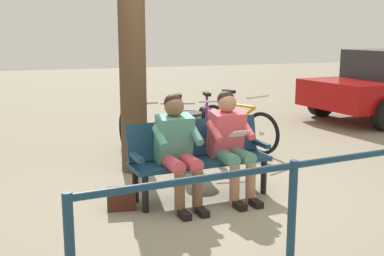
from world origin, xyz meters
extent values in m
plane|color=gray|center=(0.00, 0.00, 0.00)|extent=(40.00, 40.00, 0.00)
cube|color=navy|center=(0.12, -0.12, 0.42)|extent=(1.63, 0.55, 0.05)
cube|color=navy|center=(0.13, -0.31, 0.66)|extent=(1.61, 0.25, 0.42)
cube|color=navy|center=(-0.64, -0.17, 0.56)|extent=(0.09, 0.40, 0.05)
cube|color=navy|center=(0.88, -0.07, 0.56)|extent=(0.09, 0.40, 0.05)
cylinder|color=black|center=(-0.61, 0.00, 0.20)|extent=(0.07, 0.07, 0.40)
cylinder|color=black|center=(0.82, 0.10, 0.20)|extent=(0.07, 0.07, 0.40)
cylinder|color=black|center=(-0.59, -0.34, 0.20)|extent=(0.07, 0.07, 0.40)
cylinder|color=black|center=(0.85, -0.24, 0.20)|extent=(0.07, 0.07, 0.40)
cube|color=#D84C59|center=(-0.20, -0.16, 0.71)|extent=(0.40, 0.33, 0.55)
sphere|color=#A87554|center=(-0.20, -0.14, 1.06)|extent=(0.21, 0.21, 0.21)
sphere|color=black|center=(-0.20, -0.17, 1.10)|extent=(0.20, 0.20, 0.20)
cylinder|color=#4C8C7A|center=(-0.31, 0.03, 0.49)|extent=(0.18, 0.41, 0.15)
cylinder|color=#A87554|center=(-0.33, 0.23, 0.23)|extent=(0.11, 0.11, 0.45)
cube|color=black|center=(-0.33, 0.33, 0.04)|extent=(0.11, 0.23, 0.07)
cylinder|color=#D84C59|center=(-0.41, -0.06, 0.77)|extent=(0.11, 0.31, 0.23)
cylinder|color=#4C8C7A|center=(-0.11, 0.04, 0.49)|extent=(0.18, 0.41, 0.15)
cylinder|color=#A87554|center=(-0.13, 0.24, 0.23)|extent=(0.11, 0.11, 0.45)
cube|color=black|center=(-0.13, 0.34, 0.04)|extent=(0.11, 0.23, 0.07)
cylinder|color=#D84C59|center=(-0.01, -0.03, 0.77)|extent=(0.11, 0.31, 0.23)
cube|color=silver|center=(-0.22, 0.14, 0.77)|extent=(0.21, 0.13, 0.09)
cube|color=#4C8C7A|center=(0.44, -0.12, 0.71)|extent=(0.40, 0.33, 0.55)
sphere|color=brown|center=(0.44, -0.10, 1.06)|extent=(0.21, 0.21, 0.21)
sphere|color=black|center=(0.44, -0.13, 1.10)|extent=(0.20, 0.20, 0.20)
cylinder|color=#D84C59|center=(0.33, 0.07, 0.49)|extent=(0.18, 0.41, 0.15)
cylinder|color=brown|center=(0.31, 0.27, 0.23)|extent=(0.11, 0.11, 0.45)
cube|color=black|center=(0.30, 0.37, 0.04)|extent=(0.11, 0.23, 0.07)
cylinder|color=#4C8C7A|center=(0.23, -0.01, 0.77)|extent=(0.11, 0.31, 0.23)
cylinder|color=#D84C59|center=(0.53, 0.09, 0.49)|extent=(0.18, 0.41, 0.15)
cylinder|color=brown|center=(0.51, 0.29, 0.23)|extent=(0.11, 0.11, 0.45)
cube|color=black|center=(0.50, 0.39, 0.04)|extent=(0.11, 0.23, 0.07)
cylinder|color=#4C8C7A|center=(0.63, 0.02, 0.77)|extent=(0.11, 0.31, 0.23)
cube|color=#3F1E14|center=(1.05, -0.06, 0.12)|extent=(0.32, 0.19, 0.24)
cylinder|color=#4C3823|center=(0.57, -1.45, 1.61)|extent=(0.35, 0.35, 3.22)
cylinder|color=slate|center=(-0.12, -1.22, 0.38)|extent=(0.37, 0.37, 0.76)
cylinder|color=black|center=(-0.12, -1.22, 0.78)|extent=(0.39, 0.39, 0.03)
torus|color=black|center=(-1.46, -1.63, 0.33)|extent=(0.31, 0.63, 0.66)
cylinder|color=silver|center=(-1.46, -1.63, 0.33)|extent=(0.07, 0.07, 0.06)
torus|color=black|center=(-1.06, -2.57, 0.33)|extent=(0.31, 0.63, 0.66)
cylinder|color=silver|center=(-1.06, -2.57, 0.33)|extent=(0.07, 0.07, 0.06)
cylinder|color=orange|center=(-1.26, -2.10, 0.71)|extent=(0.28, 0.60, 0.04)
cylinder|color=orange|center=(-1.29, -2.03, 0.51)|extent=(0.27, 0.57, 0.43)
cylinder|color=orange|center=(-1.19, -2.27, 0.63)|extent=(0.04, 0.04, 0.55)
cube|color=black|center=(-1.19, -2.27, 0.91)|extent=(0.17, 0.24, 0.05)
cylinder|color=#B2B2B7|center=(-1.42, -1.72, 0.88)|extent=(0.45, 0.22, 0.03)
torus|color=black|center=(-0.62, -1.41, 0.33)|extent=(0.18, 0.66, 0.66)
cylinder|color=silver|center=(-0.62, -1.41, 0.33)|extent=(0.06, 0.07, 0.06)
torus|color=black|center=(-0.80, -2.41, 0.33)|extent=(0.18, 0.66, 0.66)
cylinder|color=silver|center=(-0.80, -2.41, 0.33)|extent=(0.06, 0.07, 0.06)
cylinder|color=#8C268C|center=(-0.71, -1.91, 0.71)|extent=(0.15, 0.63, 0.04)
cylinder|color=#8C268C|center=(-0.69, -1.83, 0.51)|extent=(0.15, 0.59, 0.43)
cylinder|color=#8C268C|center=(-0.74, -2.09, 0.63)|extent=(0.04, 0.04, 0.55)
cube|color=black|center=(-0.74, -2.09, 0.91)|extent=(0.13, 0.23, 0.05)
cylinder|color=#B2B2B7|center=(-0.63, -1.51, 0.88)|extent=(0.48, 0.12, 0.03)
torus|color=black|center=(-0.04, -1.42, 0.33)|extent=(0.28, 0.64, 0.66)
cylinder|color=silver|center=(-0.04, -1.42, 0.33)|extent=(0.07, 0.07, 0.06)
torus|color=black|center=(-0.39, -2.38, 0.33)|extent=(0.28, 0.64, 0.66)
cylinder|color=silver|center=(-0.39, -2.38, 0.33)|extent=(0.07, 0.07, 0.06)
cylinder|color=#8C268C|center=(-0.21, -1.90, 0.71)|extent=(0.25, 0.61, 0.04)
cylinder|color=#8C268C|center=(-0.19, -1.82, 0.51)|extent=(0.24, 0.57, 0.43)
cylinder|color=#8C268C|center=(-0.28, -2.07, 0.63)|extent=(0.04, 0.04, 0.55)
cube|color=black|center=(-0.28, -2.07, 0.91)|extent=(0.16, 0.24, 0.05)
cylinder|color=#B2B2B7|center=(-0.08, -1.51, 0.88)|extent=(0.46, 0.19, 0.03)
torus|color=black|center=(0.40, -1.57, 0.33)|extent=(0.08, 0.66, 0.66)
cylinder|color=silver|center=(0.40, -1.57, 0.33)|extent=(0.05, 0.06, 0.06)
torus|color=black|center=(0.44, -2.59, 0.33)|extent=(0.08, 0.66, 0.66)
cylinder|color=silver|center=(0.44, -2.59, 0.33)|extent=(0.05, 0.06, 0.06)
cylinder|color=#337238|center=(0.42, -2.08, 0.71)|extent=(0.06, 0.63, 0.04)
cylinder|color=#337238|center=(0.42, -2.00, 0.51)|extent=(0.06, 0.60, 0.43)
cylinder|color=#337238|center=(0.43, -2.26, 0.63)|extent=(0.04, 0.04, 0.55)
cube|color=black|center=(0.43, -2.26, 0.91)|extent=(0.10, 0.22, 0.05)
cylinder|color=#B2B2B7|center=(0.41, -1.67, 0.88)|extent=(0.48, 0.05, 0.03)
cylinder|color=navy|center=(-0.02, 1.56, 0.42)|extent=(0.07, 0.07, 0.85)
cylinder|color=navy|center=(1.75, 1.73, 0.42)|extent=(0.07, 0.07, 0.85)
cylinder|color=navy|center=(-0.02, 1.56, 0.81)|extent=(3.55, 0.40, 0.06)
cylinder|color=black|center=(-4.33, -4.22, 0.32)|extent=(0.66, 0.29, 0.64)
camera|label=1|loc=(2.01, 4.75, 1.85)|focal=45.21mm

